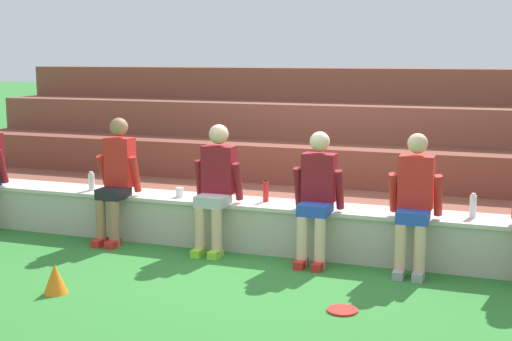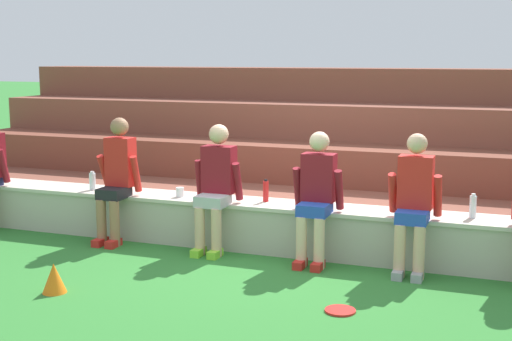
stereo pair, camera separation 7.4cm
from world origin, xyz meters
The scene contains 13 objects.
ground_plane centered at (0.00, 0.00, 0.00)m, with size 80.00×80.00×0.00m, color #2D752D.
stone_seating_wall centered at (0.00, 0.25, 0.28)m, with size 9.44×0.54×0.52m.
brick_bleachers centered at (0.00, 2.68, 0.72)m, with size 10.55×3.15×1.92m.
person_left_of_center centered at (-1.89, -0.02, 0.75)m, with size 0.49×0.55×1.41m.
person_center centered at (-0.67, 0.00, 0.74)m, with size 0.53×0.56×1.37m.
person_right_of_center centered at (0.46, -0.04, 0.71)m, with size 0.51×0.54×1.34m.
person_far_right centered at (1.43, -0.03, 0.72)m, with size 0.51×0.52×1.36m.
water_bottle_mid_left centered at (1.96, 0.28, 0.64)m, with size 0.07×0.07×0.24m.
water_bottle_mid_right centered at (-0.21, 0.29, 0.64)m, with size 0.06×0.06×0.25m.
water_bottle_near_right centered at (-2.36, 0.20, 0.63)m, with size 0.07×0.07×0.22m.
plastic_cup_middle centered at (-1.20, 0.20, 0.58)m, with size 0.09×0.09×0.11m, color white.
frisbee centered at (1.03, -1.32, 0.01)m, with size 0.26×0.26×0.02m, color red.
sports_cone centered at (-1.48, -1.76, 0.13)m, with size 0.22×0.22×0.27m, color orange.
Camera 1 is at (2.25, -6.75, 2.10)m, focal length 48.92 mm.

